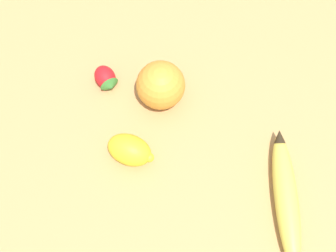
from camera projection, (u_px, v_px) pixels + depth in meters
ground_plane at (218, 226)px, 0.74m from camera, size 3.00×3.00×0.00m
banana at (286, 198)px, 0.74m from camera, size 0.06×0.23×0.04m
orange at (161, 85)px, 0.80m from camera, size 0.08×0.08×0.08m
strawberry at (106, 79)px, 0.83m from camera, size 0.06×0.06×0.04m
lemon at (130, 150)px, 0.77m from camera, size 0.09×0.07×0.05m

